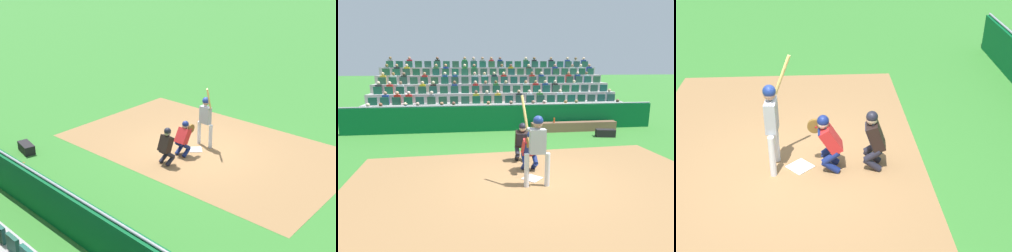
{
  "view_description": "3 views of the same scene",
  "coord_description": "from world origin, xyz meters",
  "views": [
    {
      "loc": [
        9.27,
        -11.18,
        6.75
      ],
      "look_at": [
        -0.52,
        -0.89,
        1.04
      ],
      "focal_mm": 47.57,
      "sensor_mm": 36.0,
      "label": 1
    },
    {
      "loc": [
        1.71,
        7.33,
        3.09
      ],
      "look_at": [
        0.58,
        -1.13,
        1.27
      ],
      "focal_mm": 30.82,
      "sensor_mm": 36.0,
      "label": 2
    },
    {
      "loc": [
        -7.72,
        -0.77,
        5.23
      ],
      "look_at": [
        0.17,
        -0.92,
        0.88
      ],
      "focal_mm": 47.7,
      "sensor_mm": 36.0,
      "label": 3
    }
  ],
  "objects": [
    {
      "name": "catcher_crouching",
      "position": [
        -0.05,
        -0.59,
        0.7
      ],
      "size": [
        0.48,
        0.72,
        1.26
      ],
      "color": "navy",
      "rests_on": "ground_plane"
    },
    {
      "name": "home_plate_marker",
      "position": [
        0.0,
        0.0,
        0.02
      ],
      "size": [
        0.62,
        0.62,
        0.02
      ],
      "primitive_type": "cube",
      "rotation": [
        0.0,
        0.0,
        0.79
      ],
      "color": "white",
      "rests_on": "infield_dirt_patch"
    },
    {
      "name": "home_plate_umpire",
      "position": [
        0.0,
        -1.51,
        0.71
      ],
      "size": [
        0.48,
        0.48,
        1.3
      ],
      "color": "black",
      "rests_on": "ground_plane"
    },
    {
      "name": "ground_plane",
      "position": [
        0.0,
        0.0,
        0.0
      ],
      "size": [
        160.0,
        160.0,
        0.0
      ],
      "primitive_type": "plane",
      "color": "#33732A"
    },
    {
      "name": "infield_dirt_patch",
      "position": [
        0.0,
        0.5,
        0.0
      ],
      "size": [
        10.18,
        6.59,
        0.01
      ],
      "primitive_type": "cube",
      "rotation": [
        0.0,
        0.0,
        0.04
      ],
      "color": "olive",
      "rests_on": "ground_plane"
    },
    {
      "name": "batter_at_plate",
      "position": [
        0.01,
        0.5,
        1.17
      ],
      "size": [
        0.72,
        0.55,
        2.34
      ],
      "color": "silver",
      "rests_on": "ground_plane"
    }
  ]
}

